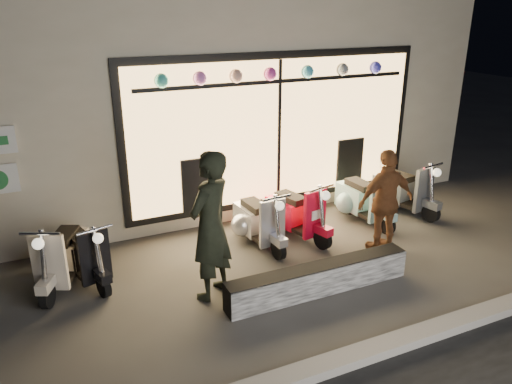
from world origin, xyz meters
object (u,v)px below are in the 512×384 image
scooter_red (292,212)px  woman (386,201)px  man (210,226)px  graffiti_barrier (319,279)px  scooter_silver (256,220)px

scooter_red → woman: woman is taller
man → woman: 2.84m
scooter_red → woman: bearing=-61.8°
graffiti_barrier → man: (-1.29, 0.55, 0.78)m
woman → graffiti_barrier: bearing=24.8°
scooter_silver → scooter_red: (0.66, 0.01, 0.01)m
scooter_silver → woman: 2.02m
man → woman: (2.83, 0.10, -0.17)m
graffiti_barrier → scooter_red: (0.55, 1.73, 0.19)m
man → woman: size_ratio=1.22×
scooter_red → woman: 1.53m
man → graffiti_barrier: bearing=121.4°
scooter_red → man: size_ratio=0.69×
scooter_silver → man: (-1.18, -1.18, 0.61)m
graffiti_barrier → man: man is taller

